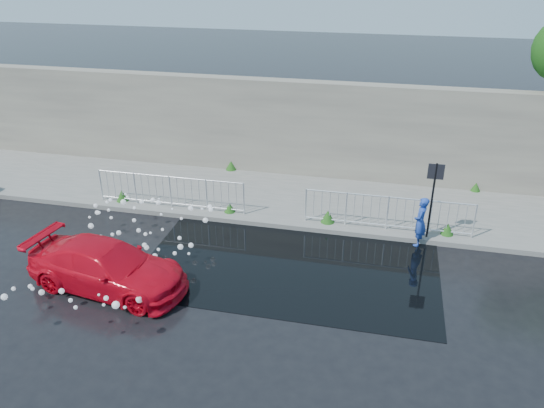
% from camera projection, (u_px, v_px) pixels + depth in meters
% --- Properties ---
extents(ground, '(90.00, 90.00, 0.00)m').
position_uv_depth(ground, '(265.00, 281.00, 13.95)').
color(ground, black).
rests_on(ground, ground).
extents(pavement, '(30.00, 4.00, 0.15)m').
position_uv_depth(pavement, '(299.00, 199.00, 18.30)').
color(pavement, '#63635E').
rests_on(pavement, ground).
extents(curb, '(30.00, 0.25, 0.16)m').
position_uv_depth(curb, '(288.00, 226.00, 16.55)').
color(curb, '#63635E').
rests_on(curb, ground).
extents(retaining_wall, '(30.00, 0.60, 3.50)m').
position_uv_depth(retaining_wall, '(310.00, 129.00, 19.43)').
color(retaining_wall, '#675F57').
rests_on(retaining_wall, pavement).
extents(puddle, '(8.00, 5.00, 0.01)m').
position_uv_depth(puddle, '(291.00, 263.00, 14.73)').
color(puddle, black).
rests_on(puddle, ground).
extents(sign_post, '(0.45, 0.06, 2.50)m').
position_uv_depth(sign_post, '(433.00, 189.00, 15.08)').
color(sign_post, black).
rests_on(sign_post, ground).
extents(railing_left, '(5.05, 0.05, 1.10)m').
position_uv_depth(railing_left, '(170.00, 190.00, 17.36)').
color(railing_left, silver).
rests_on(railing_left, pavement).
extents(railing_right, '(5.05, 0.05, 1.10)m').
position_uv_depth(railing_right, '(388.00, 212.00, 15.97)').
color(railing_right, silver).
rests_on(railing_right, pavement).
extents(weeds, '(12.17, 3.93, 0.40)m').
position_uv_depth(weeds, '(290.00, 199.00, 17.74)').
color(weeds, '#134916').
rests_on(weeds, pavement).
extents(water_spray, '(3.68, 5.72, 1.05)m').
position_uv_depth(water_spray, '(133.00, 239.00, 14.53)').
color(water_spray, white).
rests_on(water_spray, ground).
extents(red_car, '(4.42, 2.28, 1.23)m').
position_uv_depth(red_car, '(107.00, 267.00, 13.45)').
color(red_car, red).
rests_on(red_car, ground).
extents(person, '(0.46, 0.61, 1.51)m').
position_uv_depth(person, '(420.00, 222.00, 15.34)').
color(person, '#2141A6').
rests_on(person, ground).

